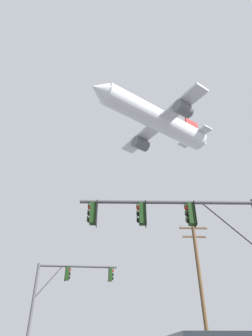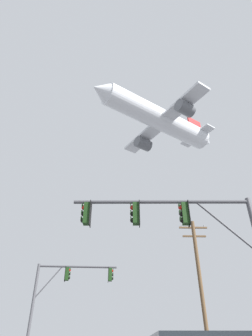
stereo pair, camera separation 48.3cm
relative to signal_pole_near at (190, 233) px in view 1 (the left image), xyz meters
The scene contains 4 objects.
signal_pole_near is the anchor object (origin of this frame).
signal_pole_far 12.93m from the signal_pole_near, 120.07° to the left, with size 5.81×0.61×6.79m.
utility_pole 11.17m from the signal_pole_near, 72.80° to the left, with size 2.20×0.28×10.06m.
airplane 45.91m from the signal_pole_near, 80.86° to the left, with size 26.07×20.13×7.82m.
Camera 1 is at (0.56, -3.24, 1.32)m, focal length 30.75 mm.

